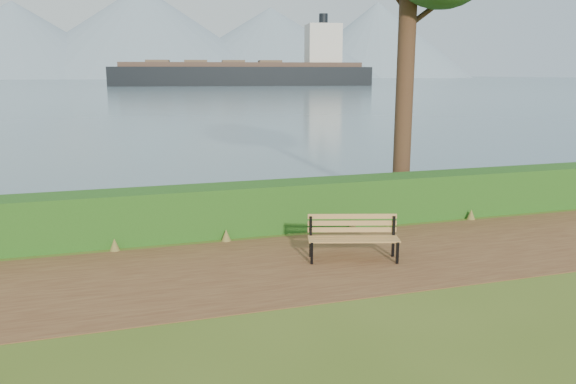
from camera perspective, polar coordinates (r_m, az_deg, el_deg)
name	(u,v)px	position (r m, az deg, el deg)	size (l,w,h in m)	color
ground	(314,270)	(9.55, 2.66, -7.87)	(140.00, 140.00, 0.00)	#425D1A
path	(308,264)	(9.81, 2.06, -7.28)	(40.00, 3.40, 0.01)	brown
hedge	(272,206)	(11.78, -1.61, -1.48)	(32.00, 0.85, 1.00)	#1D4413
water	(118,81)	(268.48, -16.85, 10.77)	(700.00, 510.00, 0.00)	#44586D
mountains	(99,37)	(415.26, -18.65, 14.74)	(585.00, 190.00, 70.00)	gray
bench	(353,234)	(9.98, 6.61, -4.29)	(1.65, 0.89, 0.79)	black
cargo_ship	(251,74)	(152.37, -3.74, 11.88)	(68.81, 20.81, 20.64)	black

